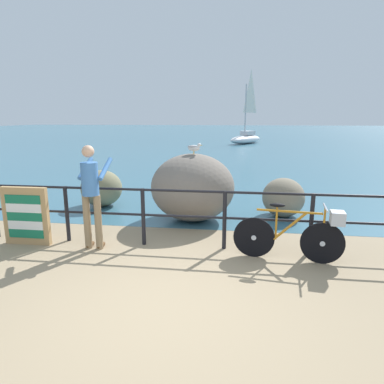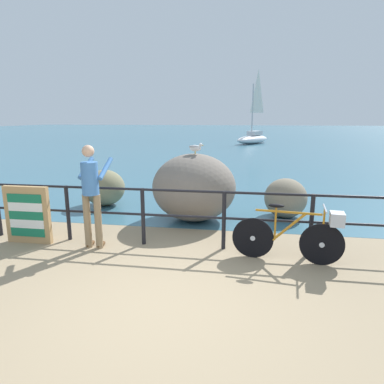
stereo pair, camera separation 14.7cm
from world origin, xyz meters
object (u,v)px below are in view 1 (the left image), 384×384
breakwater_boulder_main (193,187)px  sailboat (246,135)px  person_at_railing (91,192)px  breakwater_boulder_left (102,188)px  seagull (194,147)px  bicycle (298,233)px  breakwater_boulder_right (283,197)px  folded_deckchair_stack (26,216)px

breakwater_boulder_main → sailboat: sailboat is taller
person_at_railing → breakwater_boulder_left: 2.95m
seagull → sailboat: bearing=98.3°
sailboat → person_at_railing: bearing=24.0°
breakwater_boulder_main → bicycle: bearing=-45.7°
bicycle → person_at_railing: (-3.38, 0.09, 0.53)m
person_at_railing → breakwater_boulder_right: size_ratio=1.68×
seagull → breakwater_boulder_right: bearing=29.0°
breakwater_boulder_left → seagull: bearing=-20.3°
breakwater_boulder_left → breakwater_boulder_right: breakwater_boulder_left is taller
breakwater_boulder_right → seagull: bearing=-163.5°
breakwater_boulder_main → seagull: size_ratio=5.29×
breakwater_boulder_main → breakwater_boulder_right: bearing=14.9°
bicycle → folded_deckchair_stack: bearing=-174.4°
bicycle → breakwater_boulder_right: bicycle is taller
breakwater_boulder_main → seagull: 0.87m
breakwater_boulder_left → breakwater_boulder_main: bearing=-19.5°
bicycle → sailboat: 24.28m
person_at_railing → breakwater_boulder_left: (-0.98, 2.74, -0.53)m
breakwater_boulder_right → sailboat: size_ratio=0.17×
breakwater_boulder_main → person_at_railing: bearing=-128.2°
person_at_railing → folded_deckchair_stack: size_ratio=1.71×
bicycle → breakwater_boulder_right: (0.10, 2.49, -0.02)m
folded_deckchair_stack → breakwater_boulder_right: bearing=26.7°
folded_deckchair_stack → sailboat: (4.40, 24.16, 0.19)m
bicycle → breakwater_boulder_main: bearing=141.3°
seagull → sailboat: (1.64, 22.37, -0.89)m
folded_deckchair_stack → sailboat: 24.56m
folded_deckchair_stack → breakwater_boulder_left: bearing=84.2°
bicycle → breakwater_boulder_right: size_ratio=1.59×
folded_deckchair_stack → breakwater_boulder_main: bearing=34.1°
person_at_railing → breakwater_boulder_right: person_at_railing is taller
breakwater_boulder_right → sailboat: (-0.33, 21.79, 0.27)m
seagull → person_at_railing: bearing=-117.2°
folded_deckchair_stack → sailboat: sailboat is taller
bicycle → breakwater_boulder_left: 5.20m
breakwater_boulder_right → seagull: size_ratio=3.10×
folded_deckchair_stack → seagull: (2.76, 1.79, 1.08)m
breakwater_boulder_left → sailboat: (4.13, 21.45, 0.25)m
breakwater_boulder_main → breakwater_boulder_right: size_ratio=1.71×
breakwater_boulder_right → person_at_railing: bearing=-145.4°
bicycle → breakwater_boulder_main: breakwater_boulder_main is taller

